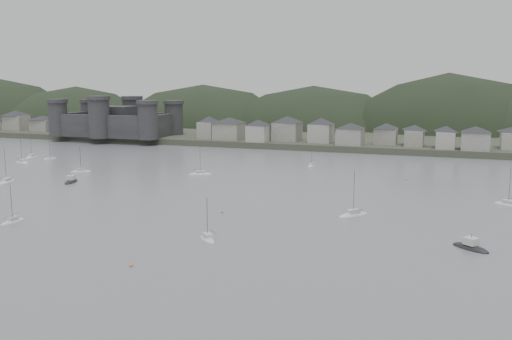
% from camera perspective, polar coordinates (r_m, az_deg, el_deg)
% --- Properties ---
extents(ground, '(900.00, 900.00, 0.00)m').
position_cam_1_polar(ground, '(106.78, -14.07, -9.26)').
color(ground, slate).
rests_on(ground, ground).
extents(far_shore_land, '(900.00, 250.00, 3.00)m').
position_cam_1_polar(far_shore_land, '(384.19, 11.32, 4.26)').
color(far_shore_land, '#383D2D').
rests_on(far_shore_land, ground).
extents(forested_ridge, '(851.55, 103.94, 102.57)m').
position_cam_1_polar(forested_ridge, '(359.61, 11.39, 1.89)').
color(forested_ridge, black).
rests_on(forested_ridge, ground).
extents(castle, '(66.00, 43.00, 20.00)m').
position_cam_1_polar(castle, '(318.41, -14.04, 4.89)').
color(castle, '#2D2D2F').
rests_on(castle, far_shore_land).
extents(waterfront_town, '(451.48, 28.46, 12.92)m').
position_cam_1_polar(waterfront_town, '(268.07, 18.42, 3.45)').
color(waterfront_town, gray).
rests_on(waterfront_town, far_shore_land).
extents(moored_fleet, '(238.72, 154.28, 13.45)m').
position_cam_1_polar(moored_fleet, '(159.71, -13.37, -3.03)').
color(moored_fleet, silver).
rests_on(moored_fleet, ground).
extents(motor_launch_near, '(8.34, 7.29, 3.96)m').
position_cam_1_polar(motor_launch_near, '(120.08, 21.05, -7.39)').
color(motor_launch_near, black).
rests_on(motor_launch_near, ground).
extents(motor_launch_far, '(5.30, 8.85, 3.98)m').
position_cam_1_polar(motor_launch_far, '(193.11, -18.35, -1.12)').
color(motor_launch_far, black).
rests_on(motor_launch_far, ground).
extents(mooring_buoys, '(184.53, 142.54, 0.70)m').
position_cam_1_polar(mooring_buoys, '(151.61, -4.25, -3.46)').
color(mooring_buoys, '#CE7844').
rests_on(mooring_buoys, ground).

